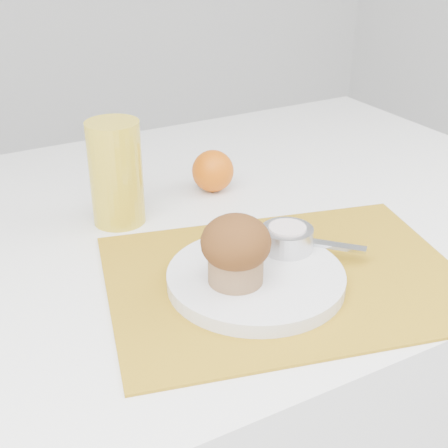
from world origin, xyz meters
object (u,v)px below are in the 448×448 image
plate (256,278)px  muffin (236,249)px  orange (213,171)px  juice_glass (116,173)px  table (203,403)px

plate → muffin: bearing=-171.4°
orange → juice_glass: 0.18m
plate → orange: bearing=72.3°
orange → muffin: muffin is taller
juice_glass → table: bearing=-18.5°
muffin → juice_glass: bearing=101.5°
table → muffin: bearing=-105.7°
muffin → orange: bearing=67.0°
table → plate: (-0.03, -0.21, 0.39)m
plate → orange: (0.09, 0.28, 0.02)m
plate → muffin: (-0.03, -0.00, 0.05)m
juice_glass → muffin: bearing=-78.5°
plate → orange: orange is taller
table → plate: bearing=-98.0°
orange → muffin: 0.31m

